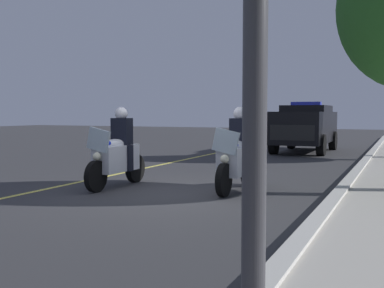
{
  "coord_description": "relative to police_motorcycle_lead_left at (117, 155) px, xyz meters",
  "views": [
    {
      "loc": [
        8.11,
        4.28,
        1.59
      ],
      "look_at": [
        -1.34,
        0.0,
        0.9
      ],
      "focal_mm": 43.69,
      "sensor_mm": 36.0,
      "label": 1
    }
  ],
  "objects": [
    {
      "name": "ground_plane",
      "position": [
        0.32,
        1.31,
        -0.7
      ],
      "size": [
        80.0,
        80.0,
        0.0
      ],
      "primitive_type": "plane",
      "color": "#333335"
    },
    {
      "name": "police_motorcycle_lead_right",
      "position": [
        -0.57,
        2.52,
        0.0
      ],
      "size": [
        2.14,
        0.56,
        1.72
      ],
      "color": "black",
      "rests_on": "ground"
    },
    {
      "name": "police_motorcycle_lead_left",
      "position": [
        0.0,
        0.0,
        0.0
      ],
      "size": [
        2.14,
        0.56,
        1.72
      ],
      "color": "black",
      "rests_on": "ground"
    },
    {
      "name": "curb_strip",
      "position": [
        0.32,
        4.54,
        -0.62
      ],
      "size": [
        48.0,
        0.24,
        0.15
      ],
      "primitive_type": "cube",
      "color": "#B7B5AD",
      "rests_on": "ground"
    },
    {
      "name": "lane_stripe_center",
      "position": [
        0.32,
        -1.18,
        -0.7
      ],
      "size": [
        48.0,
        0.12,
        0.01
      ],
      "primitive_type": "cube",
      "color": "#E0D14C",
      "rests_on": "ground"
    },
    {
      "name": "police_suv",
      "position": [
        -10.88,
        1.93,
        0.37
      ],
      "size": [
        4.91,
        2.09,
        2.05
      ],
      "color": "black",
      "rests_on": "ground"
    }
  ]
}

